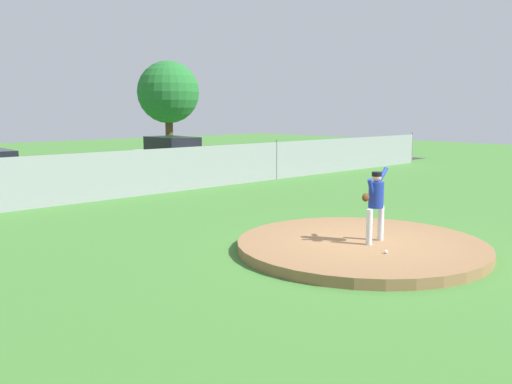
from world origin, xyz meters
The scene contains 9 objects.
ground_plane centered at (0.00, 6.00, 0.00)m, with size 80.00×80.00×0.00m, color #427A33.
asphalt_strip centered at (0.00, 14.50, 0.00)m, with size 44.00×7.00×0.01m, color #2B2B2D.
pitchers_mound centered at (0.00, 0.00, 0.11)m, with size 5.39×5.39×0.21m, color olive.
pitcher_youth centered at (0.12, -0.26, 1.16)m, with size 0.81×0.32×1.61m.
baseball centered at (-0.48, -0.95, 0.25)m, with size 0.07×0.07×0.07m, color white.
chainlink_fence centered at (0.00, 10.00, 0.82)m, with size 37.21×0.07×1.75m.
parked_car_white centered at (5.03, 14.55, 0.86)m, with size 2.00×4.75×1.80m.
traffic_cone_orange centered at (8.45, 13.73, 0.26)m, with size 0.40×0.40×0.55m.
tree_tall_centre centered at (10.58, 23.00, 4.16)m, with size 3.98×3.98×6.18m.
Camera 1 is at (-9.52, -6.87, 3.04)m, focal length 38.12 mm.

